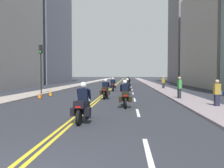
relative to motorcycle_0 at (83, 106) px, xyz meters
The scene contains 22 objects.
ground_plane 42.45m from the motorcycle_0, 90.64° to the left, with size 264.00×264.00×0.00m, color #2A2C33.
sidewalk_left 43.08m from the motorcycle_0, 99.87° to the left, with size 2.47×144.00×0.12m, color #A1958E.
sidewalk_right 42.93m from the motorcycle_0, 81.38° to the left, with size 2.47×144.00×0.12m, color gray.
centreline_yellow_inner 42.45m from the motorcycle_0, 90.80° to the left, with size 0.12×132.00×0.01m, color yellow.
centreline_yellow_outer 42.45m from the motorcycle_0, 90.48° to the left, with size 0.12×132.00×0.01m, color yellow.
lane_dashes_white 23.57m from the motorcycle_0, 84.24° to the left, with size 0.14×56.40×0.01m.
building_left_1 31.00m from the motorcycle_0, 125.50° to the left, with size 7.39×14.17×21.97m.
building_right_1 33.57m from the motorcycle_0, 60.21° to the left, with size 7.86×19.26×16.35m.
building_left_2 47.77m from the motorcycle_0, 111.41° to the left, with size 6.58×19.23×31.15m.
building_right_2 50.52m from the motorcycle_0, 69.65° to the left, with size 9.69×12.95×22.71m.
motorcycle_0 is the anchor object (origin of this frame).
motorcycle_1 4.69m from the motorcycle_0, 69.09° to the left, with size 0.78×2.19×1.64m.
motorcycle_2 9.06m from the motorcycle_0, 89.78° to the left, with size 0.78×2.15×1.60m.
motorcycle_3 13.49m from the motorcycle_0, 82.40° to the left, with size 0.77×2.26×1.58m.
motorcycle_4 17.98m from the motorcycle_0, 89.87° to the left, with size 0.77×2.22×1.59m.
motorcycle_5 22.84m from the motorcycle_0, 85.26° to the left, with size 0.78×2.16×1.66m.
traffic_cone_0 12.21m from the motorcycle_0, 115.15° to the left, with size 0.37×0.37×0.69m.
traffic_cone_1 10.32m from the motorcycle_0, 121.08° to the left, with size 0.36×0.36×0.68m.
traffic_light_near 14.21m from the motorcycle_0, 117.97° to the left, with size 0.28×0.38×4.79m.
pedestrian_0 22.86m from the motorcycle_0, 73.24° to the left, with size 0.49×0.40×1.70m.
pedestrian_1 8.29m from the motorcycle_0, 32.03° to the left, with size 0.50×0.27×1.66m.
pedestrian_2 10.41m from the motorcycle_0, 56.11° to the left, with size 0.27×0.39×1.79m.
Camera 1 is at (2.33, -3.70, 1.95)m, focal length 36.73 mm.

